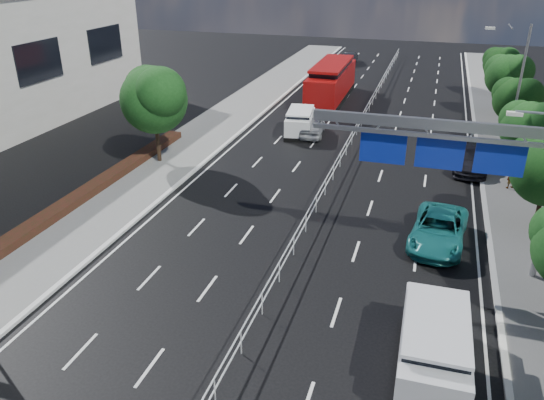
% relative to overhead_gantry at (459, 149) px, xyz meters
% --- Properties ---
extents(ground, '(160.00, 160.00, 0.00)m').
position_rel_overhead_gantry_xyz_m(ground, '(-6.74, -10.05, -5.61)').
color(ground, black).
rests_on(ground, ground).
extents(kerb_near, '(0.25, 140.00, 0.15)m').
position_rel_overhead_gantry_xyz_m(kerb_near, '(-15.74, -10.05, -5.54)').
color(kerb_near, silver).
rests_on(kerb_near, ground).
extents(median_fence, '(0.05, 85.00, 1.02)m').
position_rel_overhead_gantry_xyz_m(median_fence, '(-6.74, 12.45, -5.08)').
color(median_fence, silver).
rests_on(median_fence, ground).
extents(hedge_near, '(1.00, 36.00, 0.44)m').
position_rel_overhead_gantry_xyz_m(hedge_near, '(-20.04, -5.05, -5.25)').
color(hedge_near, black).
rests_on(hedge_near, sidewalk_near).
extents(overhead_gantry, '(10.24, 0.38, 7.45)m').
position_rel_overhead_gantry_xyz_m(overhead_gantry, '(0.00, 0.00, 0.00)').
color(overhead_gantry, gray).
rests_on(overhead_gantry, ground).
extents(streetlight_far, '(2.78, 2.40, 9.00)m').
position_rel_overhead_gantry_xyz_m(streetlight_far, '(3.76, 15.95, -0.40)').
color(streetlight_far, gray).
rests_on(streetlight_far, ground).
extents(near_tree_back, '(4.84, 4.51, 6.69)m').
position_rel_overhead_gantry_xyz_m(near_tree_back, '(-18.68, 7.92, -1.00)').
color(near_tree_back, black).
rests_on(near_tree_back, ground).
extents(far_tree_e, '(3.63, 3.38, 5.13)m').
position_rel_overhead_gantry_xyz_m(far_tree_e, '(4.51, 11.93, -2.05)').
color(far_tree_e, black).
rests_on(far_tree_e, ground).
extents(far_tree_f, '(3.52, 3.28, 5.02)m').
position_rel_overhead_gantry_xyz_m(far_tree_f, '(4.50, 19.43, -2.12)').
color(far_tree_f, black).
rests_on(far_tree_f, ground).
extents(far_tree_g, '(3.96, 3.69, 5.45)m').
position_rel_overhead_gantry_xyz_m(far_tree_g, '(4.51, 26.92, -1.85)').
color(far_tree_g, black).
rests_on(far_tree_g, ground).
extents(far_tree_h, '(3.41, 3.18, 4.91)m').
position_rel_overhead_gantry_xyz_m(far_tree_h, '(4.50, 34.43, -2.18)').
color(far_tree_h, black).
rests_on(far_tree_h, ground).
extents(white_minivan, '(2.53, 4.74, 1.97)m').
position_rel_overhead_gantry_xyz_m(white_minivan, '(-11.12, 16.95, -4.64)').
color(white_minivan, black).
rests_on(white_minivan, ground).
extents(red_bus, '(3.04, 12.17, 3.62)m').
position_rel_overhead_gantry_xyz_m(red_bus, '(-10.91, 28.13, -3.72)').
color(red_bus, black).
rests_on(red_bus, ground).
extents(near_car_silver, '(2.21, 4.51, 1.48)m').
position_rel_overhead_gantry_xyz_m(near_car_silver, '(-10.09, 16.84, -4.87)').
color(near_car_silver, '#96989D').
rests_on(near_car_silver, ground).
extents(near_car_dark, '(1.51, 4.26, 1.40)m').
position_rel_overhead_gantry_xyz_m(near_car_dark, '(-12.35, 47.93, -4.91)').
color(near_car_dark, black).
rests_on(near_car_dark, ground).
extents(silver_minivan, '(2.30, 5.30, 2.19)m').
position_rel_overhead_gantry_xyz_m(silver_minivan, '(-0.24, -7.40, -4.53)').
color(silver_minivan, black).
rests_on(silver_minivan, ground).
extents(parked_car_teal, '(3.00, 5.62, 1.50)m').
position_rel_overhead_gantry_xyz_m(parked_car_teal, '(-0.24, 1.95, -4.86)').
color(parked_car_teal, '#17696A').
rests_on(parked_car_teal, ground).
extents(parked_car_dark, '(2.33, 5.29, 1.51)m').
position_rel_overhead_gantry_xyz_m(parked_car_dark, '(1.56, 12.90, -4.85)').
color(parked_car_dark, black).
rests_on(parked_car_dark, ground).
extents(pedestrian_a, '(0.76, 0.72, 1.76)m').
position_rel_overhead_gantry_xyz_m(pedestrian_a, '(3.78, 9.97, -4.59)').
color(pedestrian_a, gray).
rests_on(pedestrian_a, sidewalk_far).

